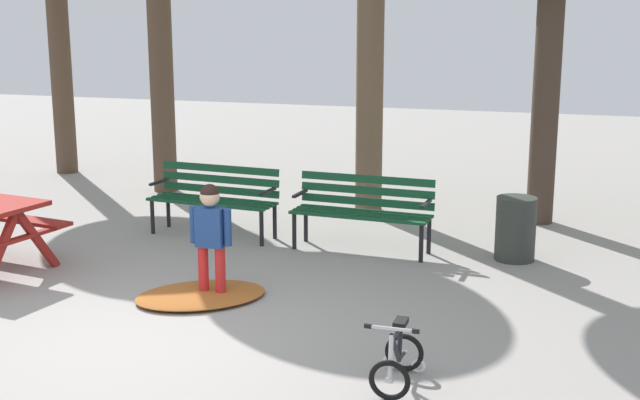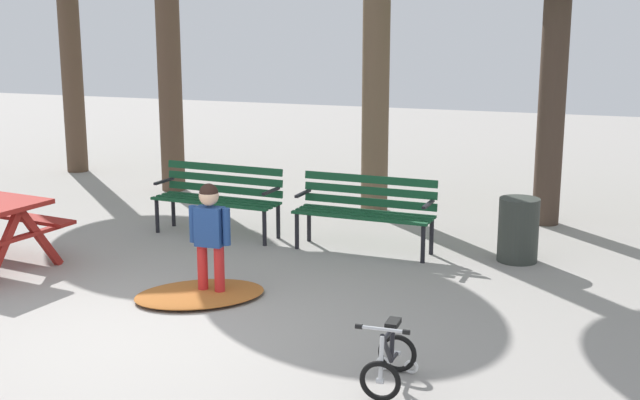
% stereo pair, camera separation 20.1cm
% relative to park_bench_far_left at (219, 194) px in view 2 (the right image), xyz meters
% --- Properties ---
extents(ground, '(36.00, 36.00, 0.00)m').
position_rel_park_bench_far_left_xyz_m(ground, '(0.84, -3.36, -0.51)').
color(ground, gray).
extents(park_bench_far_left, '(1.63, 0.57, 0.85)m').
position_rel_park_bench_far_left_xyz_m(park_bench_far_left, '(0.00, 0.00, 0.00)').
color(park_bench_far_left, '#144728').
rests_on(park_bench_far_left, ground).
extents(park_bench_left, '(1.62, 0.52, 0.85)m').
position_rel_park_bench_far_left_xyz_m(park_bench_left, '(1.90, -0.08, 0.00)').
color(park_bench_left, '#144728').
rests_on(park_bench_left, ground).
extents(child_standing, '(0.42, 0.19, 1.11)m').
position_rel_park_bench_far_left_xyz_m(child_standing, '(0.98, -2.16, 0.15)').
color(child_standing, red).
rests_on(child_standing, ground).
extents(kids_bicycle, '(0.39, 0.57, 0.54)m').
position_rel_park_bench_far_left_xyz_m(kids_bicycle, '(3.11, -3.50, -0.31)').
color(kids_bicycle, black).
rests_on(kids_bicycle, ground).
extents(leaf_pile, '(1.52, 1.46, 0.07)m').
position_rel_park_bench_far_left_xyz_m(leaf_pile, '(0.88, -2.22, -0.48)').
color(leaf_pile, '#9E5623').
rests_on(leaf_pile, ground).
extents(trash_bin, '(0.44, 0.44, 0.71)m').
position_rel_park_bench_far_left_xyz_m(trash_bin, '(3.60, 0.05, -0.16)').
color(trash_bin, '#2D332D').
rests_on(trash_bin, ground).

